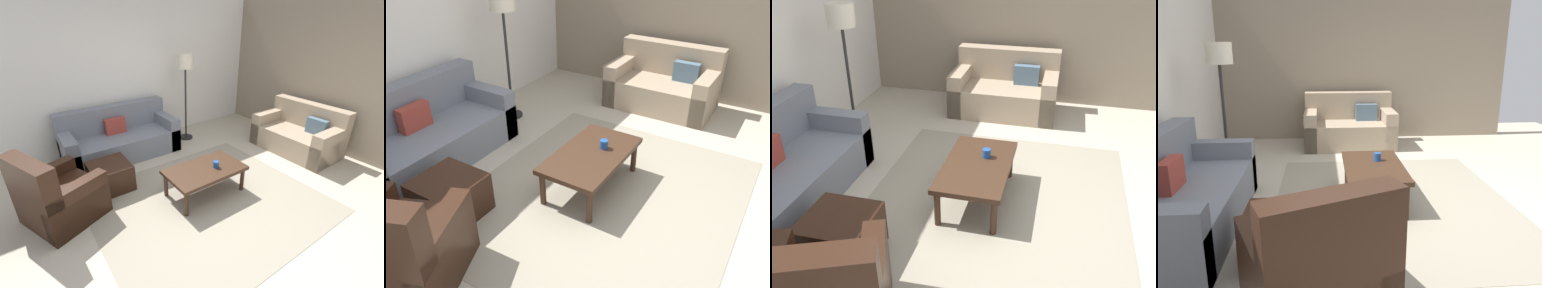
% 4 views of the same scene
% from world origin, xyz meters
% --- Properties ---
extents(ground_plane, '(8.00, 8.00, 0.00)m').
position_xyz_m(ground_plane, '(0.00, 0.00, 0.00)').
color(ground_plane, '#B2A893').
extents(rear_partition, '(6.00, 0.12, 2.80)m').
position_xyz_m(rear_partition, '(0.00, 2.60, 1.40)').
color(rear_partition, silver).
rests_on(rear_partition, ground_plane).
extents(stone_feature_panel, '(0.12, 5.20, 2.80)m').
position_xyz_m(stone_feature_panel, '(3.00, 0.00, 1.40)').
color(stone_feature_panel, gray).
rests_on(stone_feature_panel, ground_plane).
extents(area_rug, '(2.98, 2.56, 0.01)m').
position_xyz_m(area_rug, '(0.00, 0.00, 0.00)').
color(area_rug, gray).
rests_on(area_rug, ground_plane).
extents(couch_main, '(2.00, 0.89, 0.88)m').
position_xyz_m(couch_main, '(-0.43, 2.10, 0.30)').
color(couch_main, slate).
rests_on(couch_main, ground_plane).
extents(couch_loveseat, '(0.89, 1.49, 0.88)m').
position_xyz_m(couch_loveseat, '(2.45, 0.29, 0.30)').
color(couch_loveseat, gray).
rests_on(couch_loveseat, ground_plane).
extents(armchair_leather, '(1.05, 1.05, 0.95)m').
position_xyz_m(armchair_leather, '(-1.73, 0.79, 0.31)').
color(armchair_leather, black).
rests_on(armchair_leather, ground_plane).
extents(ottoman, '(0.56, 0.56, 0.40)m').
position_xyz_m(ottoman, '(-0.97, 1.11, 0.20)').
color(ottoman, black).
rests_on(ottoman, ground_plane).
extents(coffee_table, '(1.10, 0.64, 0.41)m').
position_xyz_m(coffee_table, '(0.09, 0.20, 0.36)').
color(coffee_table, '#382316').
rests_on(coffee_table, ground_plane).
extents(cup, '(0.08, 0.08, 0.09)m').
position_xyz_m(cup, '(0.24, 0.14, 0.46)').
color(cup, '#1E478C').
rests_on(cup, coffee_table).
extents(lamp_standing, '(0.32, 0.32, 1.71)m').
position_xyz_m(lamp_standing, '(0.97, 1.98, 1.41)').
color(lamp_standing, black).
rests_on(lamp_standing, ground_plane).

